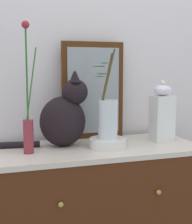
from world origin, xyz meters
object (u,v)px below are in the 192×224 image
Objects in this scene: mirror_leaning at (93,91)px; vase_slim_green at (28,121)px; cat_sitting at (64,116)px; sideboard at (96,224)px; vase_glass_clear at (108,117)px; bowl_porcelain at (108,143)px; jar_lidded_porcelain at (162,114)px.

mirror_leaning is 0.48m from vase_slim_green.
sideboard is at bearing -21.23° from cat_sitting.
vase_glass_clear is (0.39, -0.01, 0.00)m from vase_slim_green.
bowl_porcelain is at bearing -26.84° from cat_sitting.
sideboard is 5.76× the size of bowl_porcelain.
jar_lidded_porcelain is (0.74, 0.06, -0.00)m from vase_slim_green.
cat_sitting reaches higher than jar_lidded_porcelain.
vase_glass_clear is at bearing -39.30° from sideboard.
sideboard is 0.73m from mirror_leaning.
mirror_leaning is 1.64× the size of jar_lidded_porcelain.
cat_sitting is 1.01× the size of vase_glass_clear.
bowl_porcelain reaches higher than sideboard.
jar_lidded_porcelain is at bearing -27.94° from mirror_leaning.
jar_lidded_porcelain reaches higher than sideboard.
cat_sitting is 2.42× the size of bowl_porcelain.
bowl_porcelain is at bearing -1.25° from vase_slim_green.
sideboard is 0.45m from bowl_porcelain.
bowl_porcelain is (-0.00, -0.25, -0.25)m from mirror_leaning.
cat_sitting is at bearing 153.78° from vase_glass_clear.
sideboard is 2.38× the size of cat_sitting.
bowl_porcelain is at bearing -168.29° from jar_lidded_porcelain.
cat_sitting is 0.22m from vase_glass_clear.
sideboard is 0.60m from cat_sitting.
cat_sitting is 1.35× the size of jar_lidded_porcelain.
vase_slim_green reaches higher than bowl_porcelain.
jar_lidded_porcelain is at bearing -3.09° from cat_sitting.
jar_lidded_porcelain is at bearing 11.25° from vase_glass_clear.
vase_slim_green reaches higher than jar_lidded_porcelain.
jar_lidded_porcelain is (0.35, 0.07, 0.13)m from bowl_porcelain.
mirror_leaning is 1.23× the size of vase_glass_clear.
bowl_porcelain is 0.38m from jar_lidded_porcelain.
vase_glass_clear reaches higher than sideboard.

